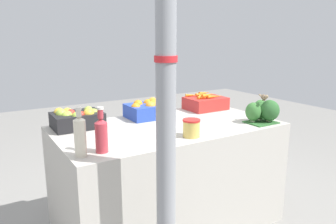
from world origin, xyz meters
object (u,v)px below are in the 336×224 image
(apple_crate, at_px, (76,118))
(support_pole, at_px, (166,64))
(orange_crate, at_px, (149,109))
(carrot_crate, at_px, (205,103))
(juice_bottle_ruby, at_px, (101,134))
(sparrow_bird, at_px, (264,97))
(pickle_jar, at_px, (191,128))
(broccoli_pile, at_px, (263,111))
(juice_bottle_cloudy, at_px, (80,135))

(apple_crate, bearing_deg, support_pole, -80.17)
(apple_crate, xyz_separation_m, orange_crate, (0.59, 0.00, -0.00))
(carrot_crate, bearing_deg, support_pole, -135.97)
(juice_bottle_ruby, height_order, sparrow_bird, juice_bottle_ruby)
(apple_crate, distance_m, juice_bottle_ruby, 0.59)
(sparrow_bird, bearing_deg, orange_crate, -112.81)
(support_pole, xyz_separation_m, apple_crate, (-0.17, 0.97, -0.45))
(orange_crate, bearing_deg, pickle_jar, -91.24)
(support_pole, distance_m, sparrow_bird, 1.17)
(orange_crate, distance_m, sparrow_bird, 0.91)
(support_pole, xyz_separation_m, pickle_jar, (0.41, 0.36, -0.46))
(orange_crate, xyz_separation_m, pickle_jar, (-0.01, -0.61, -0.01))
(orange_crate, distance_m, juice_bottle_ruby, 0.86)
(support_pole, relative_size, pickle_jar, 22.61)
(pickle_jar, bearing_deg, apple_crate, 133.59)
(broccoli_pile, bearing_deg, juice_bottle_cloudy, 179.66)
(support_pole, bearing_deg, carrot_crate, 44.03)
(juice_bottle_cloudy, height_order, pickle_jar, juice_bottle_cloudy)
(sparrow_bird, bearing_deg, juice_bottle_ruby, -70.37)
(broccoli_pile, xyz_separation_m, juice_bottle_cloudy, (-1.41, 0.01, 0.03))
(orange_crate, height_order, carrot_crate, carrot_crate)
(juice_bottle_cloudy, xyz_separation_m, pickle_jar, (0.73, -0.03, -0.06))
(apple_crate, relative_size, orange_crate, 1.00)
(apple_crate, relative_size, pickle_jar, 2.93)
(carrot_crate, xyz_separation_m, sparrow_bird, (0.07, -0.62, 0.14))
(carrot_crate, height_order, pickle_jar, carrot_crate)
(apple_crate, distance_m, carrot_crate, 1.17)
(carrot_crate, xyz_separation_m, broccoli_pile, (0.09, -0.60, 0.03))
(juice_bottle_cloudy, distance_m, sparrow_bird, 1.39)
(juice_bottle_ruby, distance_m, pickle_jar, 0.61)
(pickle_jar, relative_size, sparrow_bird, 0.90)
(apple_crate, bearing_deg, sparrow_bird, -26.42)
(juice_bottle_ruby, bearing_deg, orange_crate, 43.59)
(support_pole, distance_m, juice_bottle_ruby, 0.60)
(broccoli_pile, bearing_deg, apple_crate, 154.80)
(support_pole, height_order, carrot_crate, support_pole)
(apple_crate, height_order, juice_bottle_ruby, juice_bottle_ruby)
(juice_bottle_ruby, height_order, pickle_jar, juice_bottle_ruby)
(apple_crate, xyz_separation_m, broccoli_pile, (1.26, -0.59, 0.02))
(support_pole, relative_size, orange_crate, 7.72)
(juice_bottle_ruby, relative_size, pickle_jar, 2.25)
(juice_bottle_cloudy, bearing_deg, carrot_crate, 23.99)
(apple_crate, distance_m, broccoli_pile, 1.39)
(carrot_crate, xyz_separation_m, juice_bottle_ruby, (-1.20, -0.59, 0.05))
(orange_crate, relative_size, sparrow_bird, 2.63)
(support_pole, height_order, apple_crate, support_pole)
(carrot_crate, relative_size, sparrow_bird, 2.63)
(juice_bottle_cloudy, xyz_separation_m, juice_bottle_ruby, (0.12, 0.00, -0.01))
(sparrow_bird, bearing_deg, apple_crate, -95.38)
(apple_crate, bearing_deg, juice_bottle_cloudy, -103.97)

